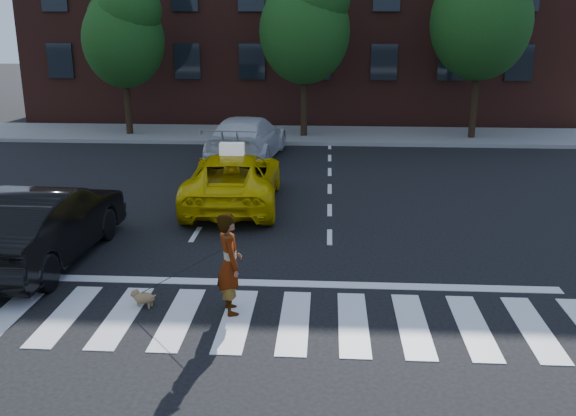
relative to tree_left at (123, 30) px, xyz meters
The scene contains 13 objects.
ground 18.90m from the tree_left, 67.71° to the right, with size 120.00×120.00×0.00m, color black.
crosswalk 18.90m from the tree_left, 67.71° to the right, with size 13.00×2.40×0.01m, color silver.
stop_line 17.47m from the tree_left, 65.65° to the right, with size 12.00×0.30×0.01m, color silver.
sidewalk_far 8.24m from the tree_left, ahead, with size 30.00×4.00×0.15m, color slate.
tree_left is the anchor object (origin of this frame).
tree_mid 7.51m from the tree_left, ahead, with size 3.69×3.69×7.10m.
tree_right 14.52m from the tree_left, ahead, with size 4.00×4.00×7.70m.
taxi 12.20m from the tree_left, 59.31° to the right, with size 2.39×5.19×1.44m, color #D8B804.
black_sedan 15.16m from the tree_left, 79.97° to the right, with size 1.75×5.01×1.65m, color black.
white_suv 7.87m from the tree_left, 36.99° to the right, with size 2.20×5.42×1.57m, color silver.
woman 18.37m from the tree_left, 67.73° to the right, with size 0.66×0.44×1.82m, color #999999.
dog 17.88m from the tree_left, 72.51° to the right, with size 0.51×0.29×0.30m.
taxi_sign 12.13m from the tree_left, 59.81° to the right, with size 0.65×0.28×0.32m, color white.
Camera 1 is at (1.51, -9.90, 5.00)m, focal length 40.00 mm.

